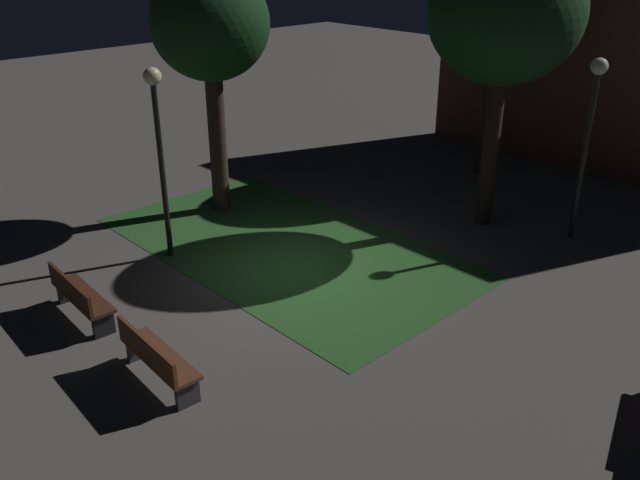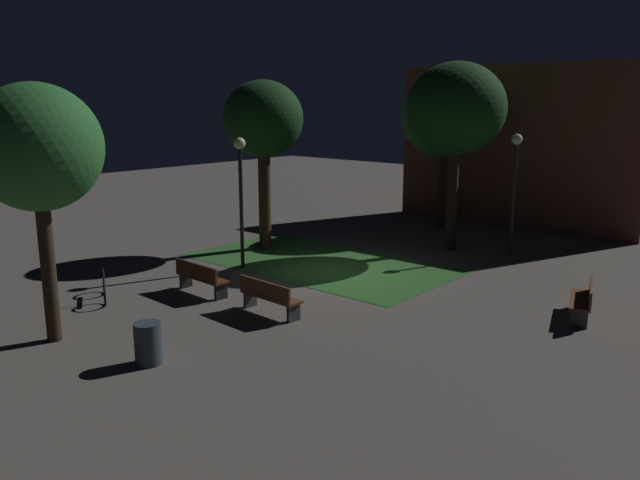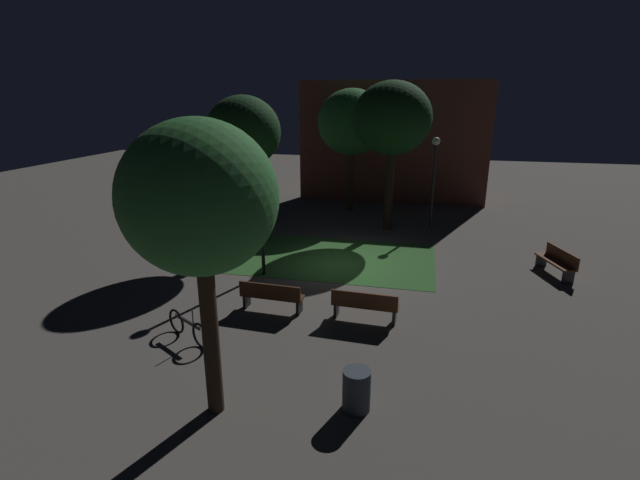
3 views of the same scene
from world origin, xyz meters
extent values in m
plane|color=#56514C|center=(0.00, 0.00, 0.00)|extent=(60.00, 60.00, 0.00)
cube|color=#2D6028|center=(-1.09, 0.68, 0.01)|extent=(8.71, 4.77, 0.01)
cube|color=#422314|center=(-1.32, -3.97, 0.45)|extent=(1.82, 0.57, 0.06)
cube|color=#422314|center=(-1.33, -4.18, 0.68)|extent=(1.80, 0.15, 0.40)
cube|color=black|center=(-2.12, -3.93, 0.21)|extent=(0.10, 0.39, 0.42)
cube|color=black|center=(-0.52, -4.01, 0.21)|extent=(0.10, 0.39, 0.42)
cube|color=brown|center=(1.32, -3.97, 0.45)|extent=(1.82, 0.57, 0.06)
cube|color=brown|center=(1.31, -4.18, 0.68)|extent=(1.80, 0.15, 0.40)
cube|color=#2D2D33|center=(0.52, -3.93, 0.21)|extent=(0.10, 0.39, 0.42)
cube|color=#2D2D33|center=(2.12, -4.01, 0.21)|extent=(0.10, 0.39, 0.42)
cube|color=brown|center=(7.21, 0.75, 0.45)|extent=(1.01, 1.86, 0.06)
cube|color=brown|center=(7.41, 0.81, 0.68)|extent=(0.61, 1.73, 0.40)
cube|color=#2D2D33|center=(7.46, -0.01, 0.21)|extent=(0.39, 0.19, 0.42)
cube|color=#2D2D33|center=(6.97, 1.51, 0.21)|extent=(0.39, 0.19, 0.42)
cylinder|color=#2D2116|center=(-1.04, -8.36, 1.75)|extent=(0.31, 0.31, 3.49)
ellipsoid|color=#28662D|center=(-1.04, -8.36, 4.23)|extent=(2.69, 2.69, 2.67)
cylinder|color=#38281C|center=(-1.03, 8.19, 1.81)|extent=(0.30, 0.30, 3.62)
ellipsoid|color=#28662D|center=(-1.03, 8.19, 4.56)|extent=(3.43, 3.43, 3.26)
cylinder|color=#2D2116|center=(1.18, 5.10, 2.00)|extent=(0.39, 0.39, 3.99)
ellipsoid|color=#143816|center=(1.18, 5.10, 4.92)|extent=(3.38, 3.38, 3.11)
cylinder|color=#38281C|center=(-3.96, 1.01, 1.91)|extent=(0.43, 0.43, 3.81)
ellipsoid|color=#143816|center=(-3.96, 1.01, 4.57)|extent=(2.76, 2.76, 2.62)
cylinder|color=black|center=(3.09, 5.84, 1.88)|extent=(0.12, 0.12, 3.77)
sphere|color=white|center=(3.09, 5.84, 3.92)|extent=(0.36, 0.36, 0.36)
cylinder|color=black|center=(-2.48, -1.43, 1.88)|extent=(0.12, 0.12, 3.76)
sphere|color=#F4E5B2|center=(-2.48, -1.43, 3.91)|extent=(0.36, 0.36, 0.36)
cylinder|color=#2D3842|center=(1.63, -7.74, 0.43)|extent=(0.55, 0.55, 0.85)
torus|color=black|center=(-3.32, -5.77, 0.33)|extent=(0.60, 0.38, 0.66)
torus|color=black|center=(-2.38, -6.31, 0.33)|extent=(0.60, 0.38, 0.66)
cube|color=#232328|center=(-2.85, -6.04, 0.51)|extent=(0.96, 0.58, 0.08)
cylinder|color=#232328|center=(-2.61, -6.18, 0.73)|extent=(0.03, 0.03, 0.40)
cube|color=brown|center=(0.84, 10.79, 3.32)|extent=(10.38, 0.80, 6.63)
camera|label=1|loc=(9.34, -8.14, 6.49)|focal=37.52mm
camera|label=2|loc=(12.10, -14.61, 5.19)|focal=35.86mm
camera|label=3|loc=(2.61, -15.30, 5.90)|focal=25.78mm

